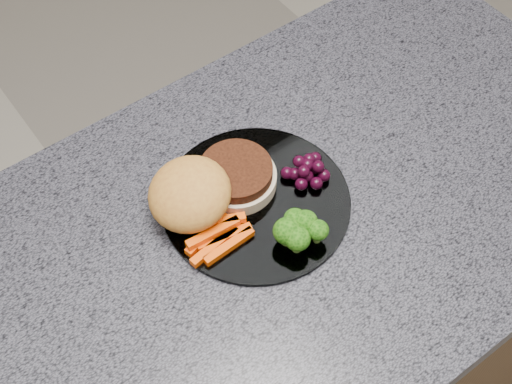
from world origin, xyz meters
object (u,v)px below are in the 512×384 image
plate (256,202)px  burger (207,189)px  island_cabinet (254,367)px  grape_bunch (307,170)px

plate → burger: size_ratio=1.25×
island_cabinet → plate: bearing=49.1°
burger → plate: bearing=-48.7°
island_cabinet → burger: 0.51m
plate → burger: burger is taller
plate → island_cabinet: bearing=-130.9°
island_cabinet → grape_bunch: 0.50m
plate → grape_bunch: grape_bunch is taller
island_cabinet → grape_bunch: size_ratio=18.08×
burger → grape_bunch: bearing=-31.7°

